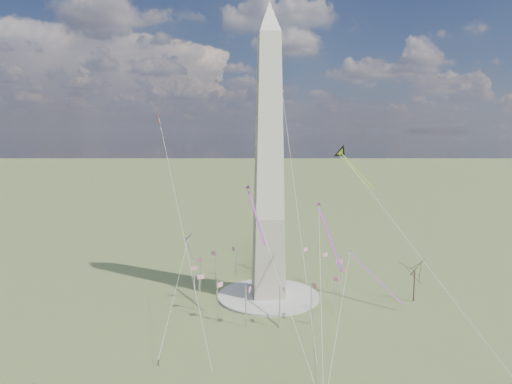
{
  "coord_description": "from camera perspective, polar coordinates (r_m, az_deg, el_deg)",
  "views": [
    {
      "loc": [
        -20.18,
        -154.63,
        58.43
      ],
      "look_at": [
        -4.43,
        0.0,
        37.78
      ],
      "focal_mm": 32.0,
      "sensor_mm": 36.0,
      "label": 1
    }
  ],
  "objects": [
    {
      "name": "flagpole_ring",
      "position": [
        164.11,
        1.57,
        -10.6
      ],
      "size": [
        54.4,
        54.4,
        13.0
      ],
      "color": "white",
      "rests_on": "ground"
    },
    {
      "name": "kite_diamond_purple",
      "position": [
        162.78,
        -8.39,
        -5.9
      ],
      "size": [
        2.66,
        3.39,
        9.9
      ],
      "rotation": [
        0.0,
        0.0,
        2.26
      ],
      "color": "navy",
      "rests_on": "ground"
    },
    {
      "name": "kite_delta_black",
      "position": [
        176.5,
        10.78,
        4.6
      ],
      "size": [
        12.59,
        18.59,
        15.53
      ],
      "rotation": [
        0.0,
        0.0,
        3.62
      ],
      "color": "black",
      "rests_on": "ground"
    },
    {
      "name": "person_west",
      "position": [
        124.93,
        -12.11,
        -20.11
      ],
      "size": [
        0.92,
        0.9,
        1.5
      ],
      "primitive_type": "imported",
      "rotation": [
        0.0,
        0.0,
        2.45
      ],
      "color": "gray",
      "rests_on": "ground"
    },
    {
      "name": "kite_small_red",
      "position": [
        189.67,
        -12.11,
        9.27
      ],
      "size": [
        1.5,
        2.2,
        4.64
      ],
      "rotation": [
        0.0,
        0.0,
        2.48
      ],
      "color": "red",
      "rests_on": "ground"
    },
    {
      "name": "kite_streamer_mid",
      "position": [
        148.73,
        -0.35,
        -1.79
      ],
      "size": [
        4.7,
        22.97,
        15.82
      ],
      "rotation": [
        0.0,
        0.0,
        3.29
      ],
      "color": "#FF282E",
      "rests_on": "ground"
    },
    {
      "name": "ground",
      "position": [
        166.52,
        1.56,
        -12.98
      ],
      "size": [
        2000.0,
        2000.0,
        0.0
      ],
      "primitive_type": "plane",
      "color": "#48572B",
      "rests_on": "ground"
    },
    {
      "name": "kite_streamer_left",
      "position": [
        140.95,
        8.69,
        -4.15
      ],
      "size": [
        2.53,
        22.75,
        15.61
      ],
      "rotation": [
        0.0,
        0.0,
        3.19
      ],
      "color": "#FF282E",
      "rests_on": "ground"
    },
    {
      "name": "kite_small_white",
      "position": [
        203.27,
        3.29,
        12.25
      ],
      "size": [
        1.41,
        2.1,
        4.48
      ],
      "rotation": [
        0.0,
        0.0,
        2.52
      ],
      "color": "white",
      "rests_on": "ground"
    },
    {
      "name": "kite_streamer_right",
      "position": [
        164.37,
        13.8,
        -9.4
      ],
      "size": [
        14.25,
        17.87,
        14.84
      ],
      "rotation": [
        0.0,
        0.0,
        3.8
      ],
      "color": "#FF282E",
      "rests_on": "ground"
    },
    {
      "name": "washington_monument",
      "position": [
        156.29,
        1.62,
        3.72
      ],
      "size": [
        15.56,
        15.56,
        100.0
      ],
      "color": "#A6978B",
      "rests_on": "plaza"
    },
    {
      "name": "tree_near",
      "position": [
        168.24,
        19.24,
        -9.11
      ],
      "size": [
        9.12,
        9.12,
        15.96
      ],
      "color": "#453029",
      "rests_on": "ground"
    },
    {
      "name": "plaza",
      "position": [
        166.38,
        1.56,
        -12.85
      ],
      "size": [
        36.0,
        36.0,
        0.8
      ],
      "primitive_type": "cylinder",
      "color": "#AFACA0",
      "rests_on": "ground"
    }
  ]
}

